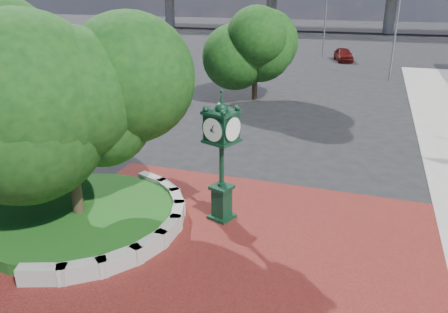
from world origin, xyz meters
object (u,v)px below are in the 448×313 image
post_clock (222,152)px  street_lamp_near (400,17)px  parked_car (343,54)px  street_lamp_far (328,10)px

post_clock → street_lamp_near: street_lamp_near is taller
post_clock → parked_car: bearing=88.3°
street_lamp_far → post_clock: bearing=-88.3°
post_clock → street_lamp_near: 26.79m
street_lamp_near → street_lamp_far: (-6.80, 11.61, -0.08)m
post_clock → parked_car: size_ratio=1.09×
post_clock → street_lamp_far: bearing=91.7°
post_clock → parked_car: post_clock is taller
street_lamp_near → street_lamp_far: bearing=120.4°
post_clock → street_lamp_near: size_ratio=0.50×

